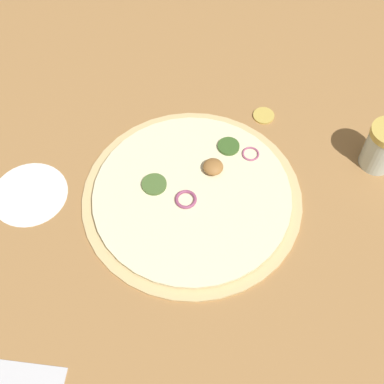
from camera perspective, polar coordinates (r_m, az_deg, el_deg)
ground_plane at (r=0.85m, az=0.00°, el=-0.66°), size 3.00×3.00×0.00m
pizza at (r=0.84m, az=0.03°, el=-0.37°), size 0.35×0.35×0.03m
spice_jar at (r=0.90m, az=19.67°, el=4.58°), size 0.06×0.06×0.08m
loose_cap at (r=0.95m, az=7.66°, el=8.15°), size 0.04×0.04×0.01m
flour_patch at (r=0.89m, az=-16.93°, el=-0.20°), size 0.12×0.12×0.00m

